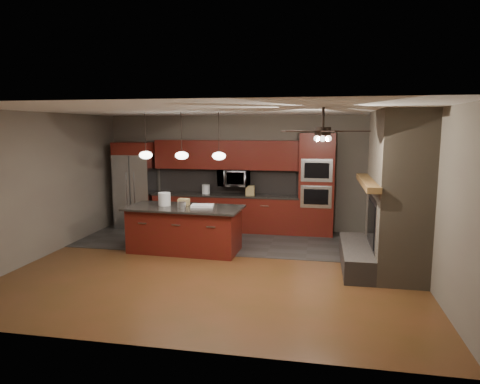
% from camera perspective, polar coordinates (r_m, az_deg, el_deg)
% --- Properties ---
extents(ground, '(7.00, 7.00, 0.00)m').
position_cam_1_polar(ground, '(7.94, -2.84, -9.79)').
color(ground, '#5C311B').
rests_on(ground, ground).
extents(ceiling, '(7.00, 6.00, 0.02)m').
position_cam_1_polar(ceiling, '(7.55, -3.00, 10.83)').
color(ceiling, white).
rests_on(ceiling, back_wall).
extents(back_wall, '(7.00, 0.02, 2.80)m').
position_cam_1_polar(back_wall, '(10.54, 0.92, 2.58)').
color(back_wall, '#696154').
rests_on(back_wall, ground).
extents(right_wall, '(0.02, 6.00, 2.80)m').
position_cam_1_polar(right_wall, '(7.61, 23.65, -0.47)').
color(right_wall, '#696154').
rests_on(right_wall, ground).
extents(left_wall, '(0.02, 6.00, 2.80)m').
position_cam_1_polar(left_wall, '(9.10, -24.88, 0.82)').
color(left_wall, '#696154').
rests_on(left_wall, ground).
extents(slate_tile_patch, '(7.00, 2.40, 0.01)m').
position_cam_1_polar(slate_tile_patch, '(9.63, -0.32, -6.45)').
color(slate_tile_patch, '#33302E').
rests_on(slate_tile_patch, ground).
extents(fireplace_column, '(1.30, 2.10, 2.80)m').
position_cam_1_polar(fireplace_column, '(7.92, 19.71, -0.67)').
color(fireplace_column, '#736552').
rests_on(fireplace_column, ground).
extents(back_cabinetry, '(3.59, 0.64, 2.20)m').
position_cam_1_polar(back_cabinetry, '(10.45, -1.90, -0.28)').
color(back_cabinetry, '#591110').
rests_on(back_cabinetry, ground).
extents(oven_tower, '(0.80, 0.63, 2.38)m').
position_cam_1_polar(oven_tower, '(10.11, 10.16, 0.99)').
color(oven_tower, '#591110').
rests_on(oven_tower, ground).
extents(microwave, '(0.73, 0.41, 0.50)m').
position_cam_1_polar(microwave, '(10.35, -0.82, 1.91)').
color(microwave, silver).
rests_on(microwave, back_cabinetry).
extents(refrigerator, '(0.92, 0.75, 2.15)m').
position_cam_1_polar(refrigerator, '(11.02, -13.69, 0.89)').
color(refrigerator, silver).
rests_on(refrigerator, ground).
extents(kitchen_island, '(2.37, 1.16, 0.92)m').
position_cam_1_polar(kitchen_island, '(8.79, -7.39, -4.90)').
color(kitchen_island, '#591110').
rests_on(kitchen_island, ground).
extents(white_bucket, '(0.30, 0.30, 0.27)m').
position_cam_1_polar(white_bucket, '(8.87, -10.05, -0.94)').
color(white_bucket, silver).
rests_on(white_bucket, kitchen_island).
extents(paint_can, '(0.21, 0.21, 0.11)m').
position_cam_1_polar(paint_can, '(8.62, -7.77, -1.70)').
color(paint_can, silver).
rests_on(paint_can, kitchen_island).
extents(paint_tray, '(0.49, 0.37, 0.04)m').
position_cam_1_polar(paint_tray, '(8.65, -5.03, -1.84)').
color(paint_tray, white).
rests_on(paint_tray, kitchen_island).
extents(cardboard_box, '(0.22, 0.17, 0.14)m').
position_cam_1_polar(cardboard_box, '(8.87, -7.50, -1.31)').
color(cardboard_box, tan).
rests_on(cardboard_box, kitchen_island).
extents(counter_bucket, '(0.23, 0.23, 0.22)m').
position_cam_1_polar(counter_bucket, '(10.50, -4.57, 0.39)').
color(counter_bucket, white).
rests_on(counter_bucket, back_cabinetry).
extents(counter_box, '(0.21, 0.17, 0.23)m').
position_cam_1_polar(counter_box, '(10.22, 1.37, 0.20)').
color(counter_box, '#A58C55').
rests_on(counter_box, back_cabinetry).
extents(pendant_left, '(0.26, 0.26, 0.92)m').
position_cam_1_polar(pendant_left, '(8.75, -12.46, 4.86)').
color(pendant_left, black).
rests_on(pendant_left, ceiling).
extents(pendant_center, '(0.26, 0.26, 0.92)m').
position_cam_1_polar(pendant_center, '(8.48, -7.77, 4.87)').
color(pendant_center, black).
rests_on(pendant_center, ceiling).
extents(pendant_right, '(0.26, 0.26, 0.92)m').
position_cam_1_polar(pendant_right, '(8.27, -2.82, 4.85)').
color(pendant_right, black).
rests_on(pendant_right, ceiling).
extents(ceiling_fan, '(1.27, 1.33, 0.41)m').
position_cam_1_polar(ceiling_fan, '(6.53, 10.99, 8.04)').
color(ceiling_fan, black).
rests_on(ceiling_fan, ceiling).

